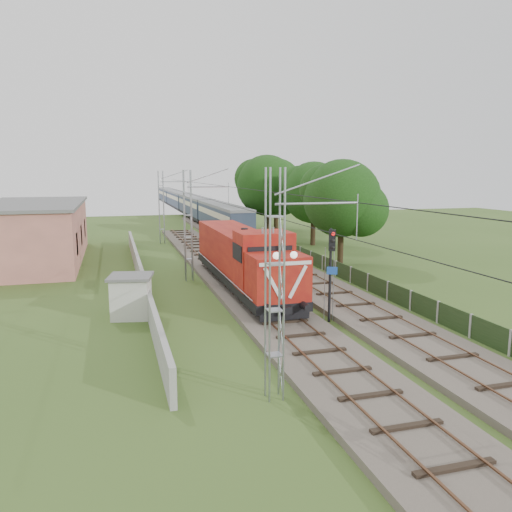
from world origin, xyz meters
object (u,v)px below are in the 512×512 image
object	(u,v)px
locomotive	(243,257)
relay_hut	(131,296)
signal_post	(331,259)
coach_rake	(186,202)

from	to	relation	value
locomotive	relay_hut	size ratio (longest dim) A/B	6.55
signal_post	relay_hut	xyz separation A→B (m)	(-10.01, 3.90, -2.24)
locomotive	relay_hut	distance (m)	8.64
relay_hut	coach_rake	bearing A→B (deg)	79.27
locomotive	coach_rake	world-z (taller)	locomotive
signal_post	coach_rake	bearing A→B (deg)	88.03
coach_rake	signal_post	distance (m)	69.41
locomotive	signal_post	distance (m)	8.71
coach_rake	signal_post	size ratio (longest dim) A/B	16.91
relay_hut	locomotive	bearing A→B (deg)	30.35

